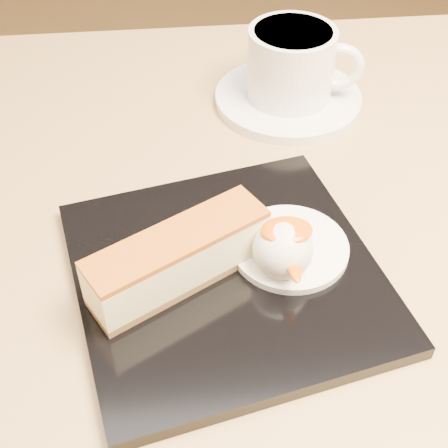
{
  "coord_description": "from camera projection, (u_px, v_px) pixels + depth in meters",
  "views": [
    {
      "loc": [
        -0.0,
        -0.32,
        1.08
      ],
      "look_at": [
        0.03,
        0.01,
        0.76
      ],
      "focal_mm": 50.0,
      "sensor_mm": 36.0,
      "label": 1
    }
  ],
  "objects": [
    {
      "name": "table",
      "position": [
        190.0,
        381.0,
        0.59
      ],
      "size": [
        0.8,
        0.8,
        0.72
      ],
      "color": "black",
      "rests_on": "ground"
    },
    {
      "name": "dessert_plate",
      "position": [
        227.0,
        275.0,
        0.47
      ],
      "size": [
        0.26,
        0.26,
        0.01
      ],
      "primitive_type": "cube",
      "rotation": [
        0.0,
        0.0,
        0.22
      ],
      "color": "black",
      "rests_on": "table"
    },
    {
      "name": "cheesecake",
      "position": [
        179.0,
        258.0,
        0.44
      ],
      "size": [
        0.14,
        0.1,
        0.04
      ],
      "rotation": [
        0.0,
        0.0,
        0.52
      ],
      "color": "brown",
      "rests_on": "dessert_plate"
    },
    {
      "name": "cream_smear",
      "position": [
        290.0,
        247.0,
        0.48
      ],
      "size": [
        0.09,
        0.09,
        0.01
      ],
      "primitive_type": "cylinder",
      "color": "white",
      "rests_on": "dessert_plate"
    },
    {
      "name": "ice_cream_scoop",
      "position": [
        283.0,
        249.0,
        0.45
      ],
      "size": [
        0.04,
        0.04,
        0.04
      ],
      "primitive_type": "sphere",
      "color": "white",
      "rests_on": "cream_smear"
    },
    {
      "name": "mango_sauce",
      "position": [
        287.0,
        230.0,
        0.44
      ],
      "size": [
        0.04,
        0.03,
        0.01
      ],
      "primitive_type": "ellipsoid",
      "color": "#E35807",
      "rests_on": "ice_cream_scoop"
    },
    {
      "name": "mint_sprig",
      "position": [
        248.0,
        224.0,
        0.49
      ],
      "size": [
        0.04,
        0.03,
        0.0
      ],
      "color": "green",
      "rests_on": "cream_smear"
    },
    {
      "name": "saucer",
      "position": [
        288.0,
        98.0,
        0.64
      ],
      "size": [
        0.15,
        0.15,
        0.01
      ],
      "primitive_type": "cylinder",
      "color": "white",
      "rests_on": "table"
    },
    {
      "name": "coffee_cup",
      "position": [
        293.0,
        62.0,
        0.61
      ],
      "size": [
        0.11,
        0.09,
        0.07
      ],
      "rotation": [
        0.0,
        0.0,
        -0.23
      ],
      "color": "white",
      "rests_on": "saucer"
    }
  ]
}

